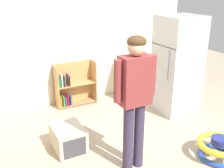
{
  "coord_description": "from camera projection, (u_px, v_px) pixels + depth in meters",
  "views": [
    {
      "loc": [
        -1.64,
        -2.59,
        2.3
      ],
      "look_at": [
        -0.01,
        0.52,
        0.97
      ],
      "focal_mm": 43.02,
      "sensor_mm": 36.0,
      "label": 1
    }
  ],
  "objects": [
    {
      "name": "bookshelf",
      "position": [
        73.0,
        87.0,
        5.3
      ],
      "size": [
        0.8,
        0.28,
        0.85
      ],
      "color": "tan",
      "rests_on": "ground"
    },
    {
      "name": "pet_carrier",
      "position": [
        68.0,
        139.0,
        3.89
      ],
      "size": [
        0.42,
        0.55,
        0.36
      ],
      "color": "beige",
      "rests_on": "ground"
    },
    {
      "name": "refrigerator",
      "position": [
        177.0,
        65.0,
        4.89
      ],
      "size": [
        0.73,
        0.68,
        1.78
      ],
      "color": "#B7BABF",
      "rests_on": "ground"
    },
    {
      "name": "baby_walker",
      "position": [
        219.0,
        148.0,
        3.71
      ],
      "size": [
        0.6,
        0.6,
        0.32
      ],
      "color": "#294CB2",
      "rests_on": "ground"
    },
    {
      "name": "ground_plane",
      "position": [
        130.0,
        162.0,
        3.67
      ],
      "size": [
        12.0,
        12.0,
        0.0
      ],
      "primitive_type": "plane",
      "color": "tan",
      "rests_on": "ground"
    },
    {
      "name": "back_wall",
      "position": [
        68.0,
        36.0,
        5.12
      ],
      "size": [
        5.2,
        0.06,
        2.7
      ],
      "primitive_type": "cube",
      "color": "#F0E6C3",
      "rests_on": "ground"
    },
    {
      "name": "standing_person",
      "position": [
        135.0,
        93.0,
        3.21
      ],
      "size": [
        0.57,
        0.22,
        1.75
      ],
      "color": "#38304A",
      "rests_on": "ground"
    }
  ]
}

